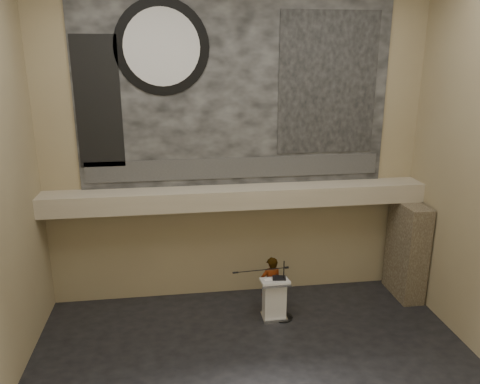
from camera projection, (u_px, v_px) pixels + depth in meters
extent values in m
plane|color=black|center=(262.00, 384.00, 9.68)|extent=(10.00, 10.00, 0.00)
cube|color=#897857|center=(236.00, 145.00, 12.25)|extent=(10.00, 0.02, 8.50)
cube|color=#897857|center=(341.00, 296.00, 4.67)|extent=(10.00, 0.02, 8.50)
cube|color=gray|center=(238.00, 197.00, 12.25)|extent=(10.00, 0.80, 0.50)
cylinder|color=#B2893D|center=(177.00, 210.00, 12.07)|extent=(0.04, 0.04, 0.06)
cylinder|color=#B2893D|center=(308.00, 204.00, 12.53)|extent=(0.04, 0.04, 0.06)
cube|color=black|center=(236.00, 89.00, 11.81)|extent=(8.00, 0.05, 5.00)
cube|color=#2F2F2F|center=(236.00, 168.00, 12.36)|extent=(7.76, 0.02, 0.55)
cylinder|color=black|center=(162.00, 47.00, 11.24)|extent=(2.30, 0.02, 2.30)
cylinder|color=silver|center=(162.00, 47.00, 11.22)|extent=(1.84, 0.02, 1.84)
cube|color=black|center=(328.00, 84.00, 12.06)|extent=(2.60, 0.02, 3.60)
cube|color=black|center=(98.00, 103.00, 11.40)|extent=(1.10, 0.02, 3.20)
cube|color=#423728|center=(407.00, 250.00, 12.90)|extent=(0.60, 1.40, 2.70)
cube|color=silver|center=(274.00, 317.00, 12.06)|extent=(0.64, 0.49, 0.08)
cube|color=silver|center=(274.00, 299.00, 11.91)|extent=(0.56, 0.39, 0.96)
cube|color=silver|center=(275.00, 281.00, 11.75)|extent=(0.72, 0.51, 0.13)
cube|color=black|center=(279.00, 278.00, 11.78)|extent=(0.38, 0.33, 0.04)
cube|color=white|center=(269.00, 281.00, 11.68)|extent=(0.24, 0.30, 0.00)
imported|color=silver|center=(271.00, 284.00, 12.20)|extent=(0.62, 0.46, 1.54)
cylinder|color=black|center=(282.00, 317.00, 12.08)|extent=(0.52, 0.52, 0.02)
cylinder|color=black|center=(283.00, 290.00, 11.86)|extent=(0.03, 0.03, 1.60)
cylinder|color=black|center=(260.00, 270.00, 11.55)|extent=(1.38, 0.12, 0.02)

